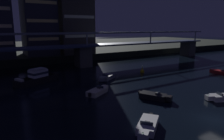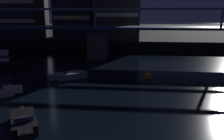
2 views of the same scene
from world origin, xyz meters
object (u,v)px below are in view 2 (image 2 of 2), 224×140
river_bridge (98,34)px  speedboat_near_right (70,75)px  channel_buoy (148,75)px  speedboat_mid_center (24,123)px

river_bridge → speedboat_near_right: bearing=-95.0°
river_bridge → channel_buoy: bearing=-58.0°
speedboat_mid_center → channel_buoy: 18.29m
speedboat_mid_center → channel_buoy: (10.17, 15.20, 0.06)m
river_bridge → channel_buoy: (9.10, -14.55, -4.03)m
river_bridge → channel_buoy: size_ratio=52.91×
river_bridge → speedboat_near_right: size_ratio=19.39×
channel_buoy → river_bridge: bearing=122.0°
speedboat_near_right → channel_buoy: (10.49, 1.19, 0.06)m
river_bridge → channel_buoy: 17.63m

